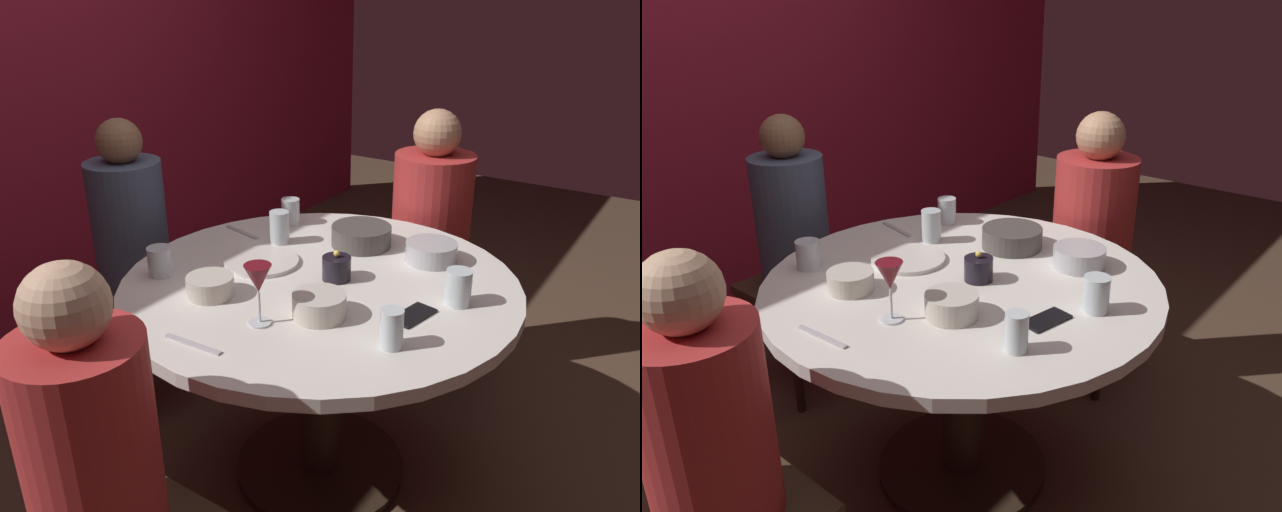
% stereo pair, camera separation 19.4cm
% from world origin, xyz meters
% --- Properties ---
extents(ground_plane, '(8.00, 8.00, 0.00)m').
position_xyz_m(ground_plane, '(0.00, 0.00, 0.00)').
color(ground_plane, '#4C3828').
extents(dining_table, '(1.25, 1.25, 0.76)m').
position_xyz_m(dining_table, '(0.00, 0.00, 0.59)').
color(dining_table, silver).
rests_on(dining_table, ground).
extents(seated_diner_left, '(0.40, 0.40, 1.14)m').
position_xyz_m(seated_diner_left, '(-0.88, 0.00, 0.70)').
color(seated_diner_left, '#3F2D1E').
rests_on(seated_diner_left, ground).
extents(seated_diner_back, '(0.40, 0.40, 1.17)m').
position_xyz_m(seated_diner_back, '(0.00, 0.89, 0.72)').
color(seated_diner_back, '#3F2D1E').
rests_on(seated_diner_back, ground).
extents(seated_diner_right, '(0.40, 0.40, 1.17)m').
position_xyz_m(seated_diner_right, '(0.85, 0.00, 0.72)').
color(seated_diner_right, '#3F2D1E').
rests_on(seated_diner_right, ground).
extents(candle_holder, '(0.09, 0.09, 0.10)m').
position_xyz_m(candle_holder, '(0.03, -0.04, 0.80)').
color(candle_holder, black).
rests_on(candle_holder, dining_table).
extents(wine_glass, '(0.08, 0.08, 0.18)m').
position_xyz_m(wine_glass, '(-0.33, -0.02, 0.89)').
color(wine_glass, silver).
rests_on(wine_glass, dining_table).
extents(dinner_plate, '(0.25, 0.25, 0.01)m').
position_xyz_m(dinner_plate, '(-0.01, 0.23, 0.77)').
color(dinner_plate, silver).
rests_on(dinner_plate, dining_table).
extents(cell_phone, '(0.15, 0.09, 0.01)m').
position_xyz_m(cell_phone, '(-0.06, -0.35, 0.76)').
color(cell_phone, black).
rests_on(cell_phone, dining_table).
extents(bowl_serving_large, '(0.17, 0.17, 0.07)m').
position_xyz_m(bowl_serving_large, '(0.32, -0.23, 0.79)').
color(bowl_serving_large, '#B7B7BC').
rests_on(bowl_serving_large, dining_table).
extents(bowl_salad_center, '(0.14, 0.14, 0.06)m').
position_xyz_m(bowl_salad_center, '(-0.27, 0.21, 0.79)').
color(bowl_salad_center, beige).
rests_on(bowl_salad_center, dining_table).
extents(bowl_small_white, '(0.15, 0.15, 0.07)m').
position_xyz_m(bowl_small_white, '(-0.20, -0.13, 0.79)').
color(bowl_small_white, beige).
rests_on(bowl_small_white, dining_table).
extents(bowl_sauce_side, '(0.21, 0.21, 0.07)m').
position_xyz_m(bowl_sauce_side, '(0.32, 0.03, 0.79)').
color(bowl_sauce_side, '#4C4742').
rests_on(bowl_sauce_side, dining_table).
extents(cup_near_candle, '(0.08, 0.08, 0.11)m').
position_xyz_m(cup_near_candle, '(0.08, -0.42, 0.81)').
color(cup_near_candle, silver).
rests_on(cup_near_candle, dining_table).
extents(cup_by_left_diner, '(0.07, 0.07, 0.12)m').
position_xyz_m(cup_by_left_diner, '(0.18, 0.29, 0.82)').
color(cup_by_left_diner, silver).
rests_on(cup_by_left_diner, dining_table).
extents(cup_by_right_diner, '(0.07, 0.07, 0.10)m').
position_xyz_m(cup_by_right_diner, '(0.36, 0.37, 0.81)').
color(cup_by_right_diner, silver).
rests_on(cup_by_right_diner, dining_table).
extents(cup_center_front, '(0.06, 0.06, 0.11)m').
position_xyz_m(cup_center_front, '(-0.23, -0.37, 0.81)').
color(cup_center_front, silver).
rests_on(cup_center_front, dining_table).
extents(cup_far_edge, '(0.08, 0.08, 0.09)m').
position_xyz_m(cup_far_edge, '(-0.25, 0.44, 0.81)').
color(cup_far_edge, silver).
rests_on(cup_far_edge, dining_table).
extents(fork_near_plate, '(0.03, 0.18, 0.01)m').
position_xyz_m(fork_near_plate, '(-0.51, 0.05, 0.76)').
color(fork_near_plate, '#B7B7BC').
rests_on(fork_near_plate, dining_table).
extents(knife_near_plate, '(0.05, 0.18, 0.01)m').
position_xyz_m(knife_near_plate, '(0.17, 0.47, 0.76)').
color(knife_near_plate, '#B7B7BC').
rests_on(knife_near_plate, dining_table).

